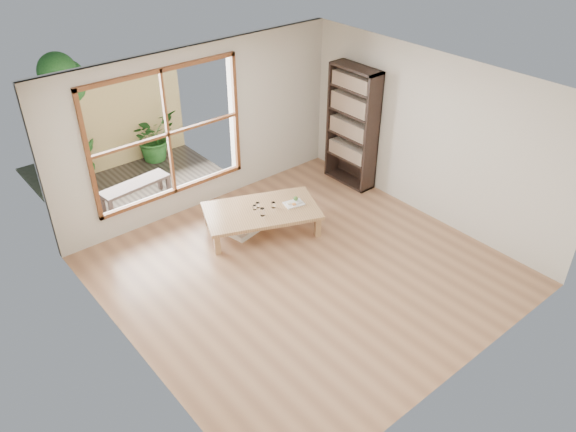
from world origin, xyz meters
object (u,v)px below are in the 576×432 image
at_px(bookshelf, 352,127).
at_px(low_table, 261,212).
at_px(garden_bench, 135,187).
at_px(food_tray, 294,202).

bearing_deg(bookshelf, low_table, -173.29).
distance_m(low_table, garden_bench, 2.23).
relative_size(low_table, bookshelf, 0.94).
height_order(bookshelf, garden_bench, bookshelf).
xyz_separation_m(low_table, bookshelf, (2.15, 0.25, 0.71)).
relative_size(low_table, garden_bench, 1.62).
bearing_deg(garden_bench, food_tray, -58.78).
relative_size(bookshelf, food_tray, 6.31).
xyz_separation_m(bookshelf, food_tray, (-1.66, -0.44, -0.64)).
distance_m(bookshelf, garden_bench, 3.74).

